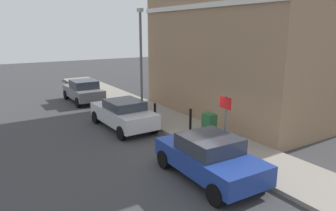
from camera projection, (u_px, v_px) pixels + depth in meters
name	position (u px, v px, depth m)	size (l,w,h in m)	color
ground	(181.00, 154.00, 12.19)	(80.00, 80.00, 0.00)	#38383A
sidewalk	(150.00, 112.00, 18.12)	(2.49, 30.00, 0.15)	gray
corner_building	(254.00, 33.00, 17.42)	(7.89, 10.45, 9.11)	#937256
car_blue	(209.00, 157.00, 10.07)	(2.02, 3.95, 1.44)	navy
car_silver	(123.00, 113.00, 15.22)	(1.98, 4.20, 1.43)	#B7B7BC
car_grey	(84.00, 91.00, 20.81)	(1.83, 3.92, 1.48)	slate
utility_cabinet	(209.00, 128.00, 13.22)	(0.46, 0.61, 1.15)	#1E4C28
bollard_near_cabinet	(190.00, 119.00, 14.49)	(0.14, 0.14, 1.04)	black
bollard_far_kerb	(155.00, 112.00, 15.57)	(0.14, 0.14, 1.04)	black
street_sign	(225.00, 117.00, 11.21)	(0.08, 0.60, 2.30)	#59595B
lamppost	(141.00, 55.00, 17.82)	(0.20, 0.44, 5.72)	#59595B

